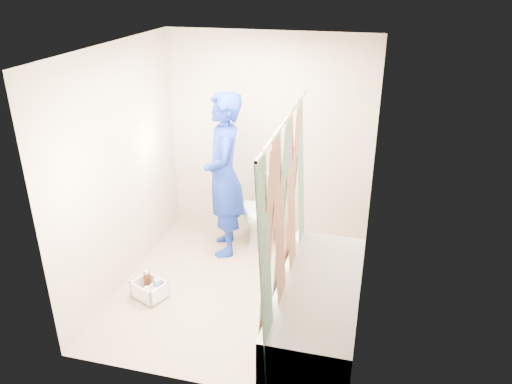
% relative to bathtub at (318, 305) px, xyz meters
% --- Properties ---
extents(floor, '(2.60, 2.60, 0.00)m').
position_rel_bathtub_xyz_m(floor, '(-0.85, 0.43, -0.27)').
color(floor, gray).
rests_on(floor, ground).
extents(ceiling, '(2.40, 2.60, 0.02)m').
position_rel_bathtub_xyz_m(ceiling, '(-0.85, 0.43, 2.13)').
color(ceiling, silver).
rests_on(ceiling, wall_back).
extents(wall_back, '(2.40, 0.02, 2.40)m').
position_rel_bathtub_xyz_m(wall_back, '(-0.85, 1.73, 0.93)').
color(wall_back, tan).
rests_on(wall_back, ground).
extents(wall_front, '(2.40, 0.02, 2.40)m').
position_rel_bathtub_xyz_m(wall_front, '(-0.85, -0.88, 0.93)').
color(wall_front, tan).
rests_on(wall_front, ground).
extents(wall_left, '(0.02, 2.60, 2.40)m').
position_rel_bathtub_xyz_m(wall_left, '(-2.05, 0.43, 0.93)').
color(wall_left, tan).
rests_on(wall_left, ground).
extents(wall_right, '(0.02, 2.60, 2.40)m').
position_rel_bathtub_xyz_m(wall_right, '(0.35, 0.43, 0.93)').
color(wall_right, tan).
rests_on(wall_right, ground).
extents(bathtub, '(0.70, 1.75, 0.50)m').
position_rel_bathtub_xyz_m(bathtub, '(0.00, 0.00, 0.00)').
color(bathtub, white).
rests_on(bathtub, ground).
extents(curtain_rod, '(0.02, 1.90, 0.02)m').
position_rel_bathtub_xyz_m(curtain_rod, '(-0.33, 0.00, 1.68)').
color(curtain_rod, silver).
rests_on(curtain_rod, wall_back).
extents(shower_curtain, '(0.06, 1.75, 1.80)m').
position_rel_bathtub_xyz_m(shower_curtain, '(-0.33, 0.00, 0.75)').
color(shower_curtain, silver).
rests_on(shower_curtain, curtain_rod).
extents(toilet, '(0.49, 0.80, 0.79)m').
position_rel_bathtub_xyz_m(toilet, '(-0.84, 1.51, 0.13)').
color(toilet, white).
rests_on(toilet, ground).
extents(tank_lid, '(0.50, 0.24, 0.04)m').
position_rel_bathtub_xyz_m(tank_lid, '(-0.85, 1.38, 0.20)').
color(tank_lid, white).
rests_on(tank_lid, toilet).
extents(tank_internals, '(0.19, 0.06, 0.26)m').
position_rel_bathtub_xyz_m(tank_internals, '(-0.87, 1.72, 0.51)').
color(tank_internals, black).
rests_on(tank_internals, toilet).
extents(plumber, '(0.64, 0.78, 1.85)m').
position_rel_bathtub_xyz_m(plumber, '(-1.22, 1.15, 0.66)').
color(plumber, navy).
rests_on(plumber, ground).
extents(cleaning_caddy, '(0.38, 0.34, 0.23)m').
position_rel_bathtub_xyz_m(cleaning_caddy, '(-1.66, 0.05, -0.18)').
color(cleaning_caddy, silver).
rests_on(cleaning_caddy, ground).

